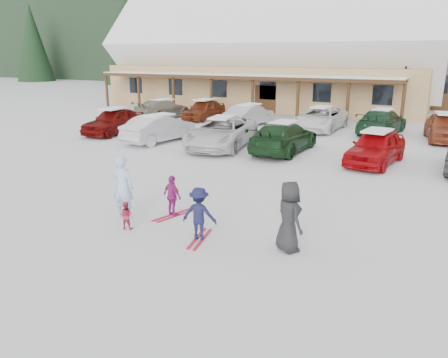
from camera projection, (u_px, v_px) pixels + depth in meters
The scene contains 23 objects.
ground at pixel (200, 218), 12.92m from camera, with size 160.00×160.00×0.00m, color white.
day_lodge at pixel (266, 62), 39.71m from camera, with size 29.12×12.50×10.38m.
lamp_post at pixel (406, 67), 31.94m from camera, with size 0.50×0.25×6.59m.
conifer_0 at pixel (130, 44), 48.31m from camera, with size 4.40×4.40×10.20m.
conifer_2 at pixel (161, 37), 60.02m from camera, with size 5.28×5.28×12.24m.
adult_skier at pixel (123, 187), 12.76m from camera, with size 0.69×0.45×1.90m, color #A9C8F0.
toddler_red at pixel (126, 215), 12.07m from camera, with size 0.39×0.30×0.79m, color #BC2747.
child_navy at pixel (199, 214), 11.28m from camera, with size 0.92×0.53×1.42m, color #14173B.
skis_child_navy at pixel (200, 239), 11.47m from camera, with size 0.20×1.40×0.03m, color #B61A33.
child_magenta at pixel (172, 196), 12.94m from camera, with size 0.74×0.31×1.26m, color #9D1D73.
skis_child_magenta at pixel (173, 216), 13.11m from camera, with size 0.20×1.40×0.03m, color #B61A33.
bystander_dark at pixel (289, 217), 10.60m from camera, with size 0.87×0.57×1.78m, color black.
parked_car_0 at pixel (114, 121), 26.27m from camera, with size 1.82×4.52×1.54m, color #610A08.
parked_car_1 at pixel (159, 128), 23.88m from camera, with size 1.58×4.52×1.49m, color silver.
parked_car_2 at pixel (222, 132), 22.47m from camera, with size 2.60×5.63×1.56m, color silver.
parked_car_3 at pixel (284, 137), 21.41m from camera, with size 2.09×5.14×1.49m, color #143317.
parked_car_4 at pixel (376, 147), 19.13m from camera, with size 1.76×4.36×1.49m, color #AF080D.
parked_car_7 at pixel (163, 109), 32.61m from camera, with size 1.96×4.82×1.40m, color gray.
parked_car_8 at pixel (204, 110), 31.98m from camera, with size 1.72×4.29×1.46m, color maroon.
parked_car_9 at pixel (249, 115), 29.20m from camera, with size 1.52×4.35×1.43m, color #A5A6A9.
parked_car_10 at pixel (320, 119), 27.55m from camera, with size 2.44×5.29×1.47m, color white.
parked_car_11 at pixel (382, 122), 26.24m from camera, with size 2.08×5.12×1.48m, color #173D23.
parked_car_12 at pixel (444, 127), 24.16m from camera, with size 1.81×4.51×1.54m, color #9A4225.
Camera 1 is at (6.07, -10.48, 4.71)m, focal length 35.00 mm.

